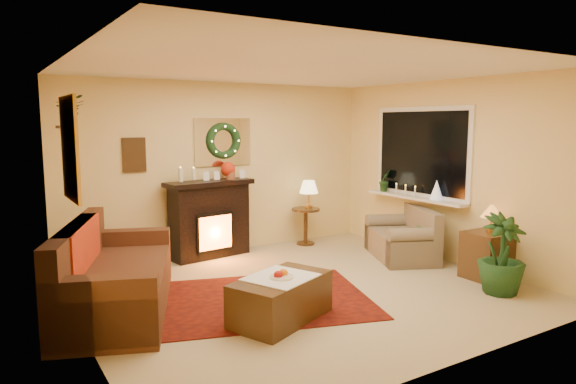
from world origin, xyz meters
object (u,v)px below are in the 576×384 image
loveseat (401,230)px  side_table_round (306,225)px  sofa (118,271)px  fireplace (210,220)px  coffee_table (281,300)px  end_table_square (486,258)px

loveseat → side_table_round: size_ratio=2.15×
sofa → loveseat: bearing=21.7°
fireplace → loveseat: fireplace is taller
sofa → fireplace: bearing=63.9°
sofa → loveseat: 4.10m
fireplace → side_table_round: size_ratio=1.96×
sofa → side_table_round: size_ratio=3.69×
coffee_table → sofa: bearing=115.9°
coffee_table → side_table_round: bearing=28.7°
coffee_table → loveseat: bearing=-0.6°
loveseat → side_table_round: loveseat is taller
sofa → coffee_table: size_ratio=2.08×
fireplace → coffee_table: 2.75m
end_table_square → side_table_round: bearing=108.6°
fireplace → coffee_table: (-0.39, -2.71, -0.34)m
side_table_round → loveseat: bearing=-62.9°
end_table_square → coffee_table: 2.98m
side_table_round → end_table_square: (0.94, -2.78, -0.05)m
loveseat → fireplace: bearing=171.7°
sofa → loveseat: sofa is taller
end_table_square → sofa: bearing=162.8°
side_table_round → coffee_table: (-2.04, -2.60, -0.11)m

